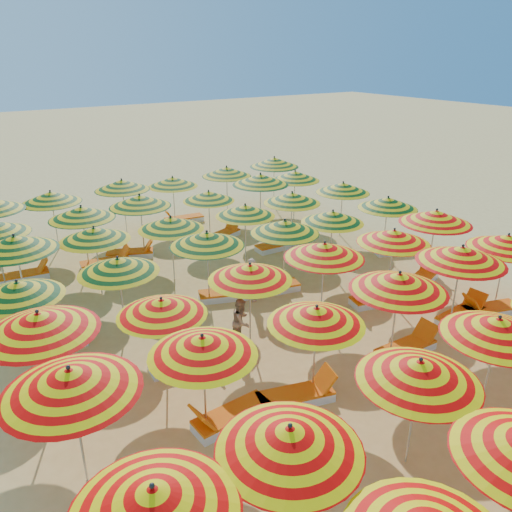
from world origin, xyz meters
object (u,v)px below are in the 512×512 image
object	(u,v)px
beachgoer_b	(241,321)
umbrella_46	(227,172)
umbrella_28	(333,217)
umbrella_33	(245,211)
umbrella_9	(498,328)
umbrella_26	(207,239)
umbrella_14	(316,316)
lounger_10	(376,299)
beachgoer_a	(252,279)
umbrella_35	(343,188)
lounger_16	(278,245)
umbrella_38	(140,201)
umbrella_23	(436,217)
umbrella_31	(94,234)
umbrella_45	(173,182)
umbrella_41	(295,176)
lounger_13	(228,294)
umbrella_17	(507,242)
umbrella_24	(18,290)
umbrella_34	(292,198)
umbrella_43	(51,197)
lounger_6	(407,348)
umbrella_13	(203,346)
umbrella_22	(394,237)
umbrella_32	(171,223)
lounger_15	(396,250)
umbrella_12	(70,381)
umbrella_19	(162,307)
lounger_11	(422,279)
umbrella_7	(290,439)
umbrella_27	(285,227)
lounger_12	(54,344)
lounger_14	(272,288)
umbrella_16	(462,255)
umbrella_29	(388,203)
lounger_5	(297,396)
lounger_7	(461,315)
lounger_17	(23,276)
umbrella_20	(250,272)
lounger_20	(223,235)
umbrella_15	(399,282)
umbrella_18	(39,323)
umbrella_44	(122,185)
lounger_19	(131,253)
umbrella_8	(419,371)
umbrella_37	(82,213)
umbrella_47	(274,162)
umbrella_25	(118,265)
lounger_22	(183,219)

from	to	relation	value
beachgoer_b	umbrella_46	bearing A→B (deg)	23.50
umbrella_28	umbrella_33	distance (m)	3.07
umbrella_9	umbrella_26	world-z (taller)	umbrella_26
umbrella_14	umbrella_33	distance (m)	7.69
lounger_10	beachgoer_a	bearing A→B (deg)	-24.23
umbrella_35	beachgoer_b	distance (m)	9.30
lounger_16	umbrella_38	bearing A→B (deg)	155.18
umbrella_23	umbrella_31	xyz separation A→B (m)	(-9.68, 4.93, -0.17)
umbrella_45	umbrella_41	bearing A→B (deg)	-24.08
lounger_13	umbrella_17	bearing A→B (deg)	-16.43
umbrella_24	umbrella_34	distance (m)	10.37
umbrella_43	lounger_6	size ratio (longest dim) A/B	1.68
umbrella_45	umbrella_13	bearing A→B (deg)	-111.91
umbrella_22	umbrella_32	distance (m)	7.03
umbrella_13	lounger_15	size ratio (longest dim) A/B	1.50
umbrella_12	umbrella_19	xyz separation A→B (m)	(2.46, 2.03, -0.28)
umbrella_32	lounger_11	world-z (taller)	umbrella_32
umbrella_7	umbrella_14	world-z (taller)	umbrella_7
umbrella_27	lounger_12	xyz separation A→B (m)	(-7.21, 0.21, -1.90)
umbrella_14	lounger_14	size ratio (longest dim) A/B	1.48
umbrella_16	lounger_11	distance (m)	3.47
umbrella_29	lounger_5	bearing A→B (deg)	-147.70
lounger_7	umbrella_33	bearing A→B (deg)	108.85
umbrella_22	lounger_17	bearing A→B (deg)	140.64
umbrella_23	umbrella_20	bearing A→B (deg)	-179.63
lounger_20	beachgoer_a	size ratio (longest dim) A/B	1.31
umbrella_38	lounger_11	world-z (taller)	umbrella_38
lounger_11	umbrella_15	bearing A→B (deg)	-168.71
lounger_6	lounger_7	world-z (taller)	same
umbrella_46	umbrella_35	bearing A→B (deg)	-61.78
umbrella_26	umbrella_27	distance (m)	2.61
umbrella_32	umbrella_43	distance (m)	5.69
umbrella_18	umbrella_7	bearing A→B (deg)	-65.61
umbrella_28	umbrella_35	world-z (taller)	umbrella_35
umbrella_31	lounger_15	xyz separation A→B (m)	(10.44, -2.80, -1.86)
umbrella_13	umbrella_29	size ratio (longest dim) A/B	0.99
umbrella_15	umbrella_44	distance (m)	12.91
umbrella_34	umbrella_44	distance (m)	7.07
umbrella_38	umbrella_41	bearing A→B (deg)	1.85
lounger_17	lounger_19	bearing A→B (deg)	4.92
umbrella_20	lounger_12	size ratio (longest dim) A/B	1.41
umbrella_8	umbrella_22	bearing A→B (deg)	46.05
umbrella_9	lounger_20	bearing A→B (deg)	87.17
umbrella_13	umbrella_24	bearing A→B (deg)	118.68
umbrella_37	lounger_5	size ratio (longest dim) A/B	1.60
umbrella_35	umbrella_47	world-z (taller)	umbrella_47
umbrella_25	umbrella_37	xyz separation A→B (m)	(0.38, 4.82, 0.10)
umbrella_33	lounger_10	world-z (taller)	umbrella_33
umbrella_41	lounger_22	world-z (taller)	umbrella_41
umbrella_17	umbrella_18	xyz separation A→B (m)	(-12.31, 2.34, 0.11)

